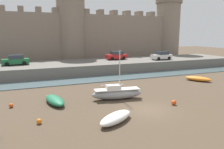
{
  "coord_description": "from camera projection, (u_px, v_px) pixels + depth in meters",
  "views": [
    {
      "loc": [
        -10.11,
        -16.3,
        6.77
      ],
      "look_at": [
        -1.47,
        4.86,
        2.5
      ],
      "focal_mm": 35.0,
      "sensor_mm": 36.0,
      "label": 1
    }
  ],
  "objects": [
    {
      "name": "water_channel",
      "position": [
        97.0,
        79.0,
        32.93
      ],
      "size": [
        80.0,
        4.5,
        0.1
      ],
      "primitive_type": "cube",
      "color": "slate",
      "rests_on": "ground"
    },
    {
      "name": "quay_road",
      "position": [
        84.0,
        67.0,
        39.37
      ],
      "size": [
        62.51,
        10.0,
        1.78
      ],
      "primitive_type": "cube",
      "color": "#666059",
      "rests_on": "ground"
    },
    {
      "name": "mooring_buoy_off_centre",
      "position": [
        11.0,
        106.0,
        20.3
      ],
      "size": [
        0.4,
        0.4,
        0.4
      ],
      "primitive_type": "sphere",
      "color": "#E04C1E",
      "rests_on": "ground"
    },
    {
      "name": "rowboat_midflat_right",
      "position": [
        116.0,
        118.0,
        16.91
      ],
      "size": [
        3.78,
        3.07,
        0.72
      ],
      "color": "silver",
      "rests_on": "ground"
    },
    {
      "name": "sailboat_foreground_centre",
      "position": [
        117.0,
        93.0,
        22.86
      ],
      "size": [
        5.51,
        2.16,
        5.15
      ],
      "color": "gray",
      "rests_on": "ground"
    },
    {
      "name": "castle",
      "position": [
        71.0,
        34.0,
        47.62
      ],
      "size": [
        57.24,
        6.73,
        18.39
      ],
      "color": "gray",
      "rests_on": "ground"
    },
    {
      "name": "car_quay_east",
      "position": [
        116.0,
        56.0,
        42.95
      ],
      "size": [
        4.18,
        2.04,
        1.62
      ],
      "color": "red",
      "rests_on": "quay_road"
    },
    {
      "name": "car_quay_centre_east",
      "position": [
        16.0,
        60.0,
        35.38
      ],
      "size": [
        4.18,
        2.04,
        1.62
      ],
      "color": "#1E6638",
      "rests_on": "quay_road"
    },
    {
      "name": "mooring_buoy_near_shore",
      "position": [
        39.0,
        121.0,
        16.61
      ],
      "size": [
        0.41,
        0.41,
        0.41
      ],
      "primitive_type": "sphere",
      "color": "orange",
      "rests_on": "ground"
    },
    {
      "name": "ground_plane",
      "position": [
        147.0,
        109.0,
        19.83
      ],
      "size": [
        160.0,
        160.0,
        0.0
      ],
      "primitive_type": "plane",
      "color": "#4C3D2D"
    },
    {
      "name": "rowboat_near_channel_right",
      "position": [
        198.0,
        79.0,
        31.77
      ],
      "size": [
        3.1,
        3.86,
        0.67
      ],
      "color": "orange",
      "rests_on": "ground"
    },
    {
      "name": "car_quay_centre_west",
      "position": [
        161.0,
        56.0,
        42.7
      ],
      "size": [
        4.18,
        2.04,
        1.62
      ],
      "color": "silver",
      "rests_on": "quay_road"
    },
    {
      "name": "mooring_buoy_near_channel",
      "position": [
        174.0,
        103.0,
        21.06
      ],
      "size": [
        0.48,
        0.48,
        0.48
      ],
      "primitive_type": "sphere",
      "color": "#E04C1E",
      "rests_on": "ground"
    },
    {
      "name": "rowboat_midflat_left",
      "position": [
        55.0,
        100.0,
        21.38
      ],
      "size": [
        2.02,
        4.04,
        0.71
      ],
      "color": "#1E6B47",
      "rests_on": "ground"
    }
  ]
}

